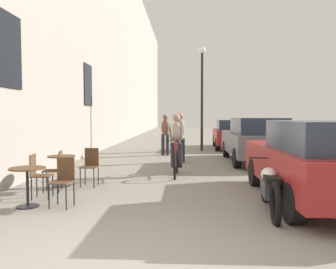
{
  "coord_description": "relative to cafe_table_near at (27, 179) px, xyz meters",
  "views": [
    {
      "loc": [
        0.79,
        -3.46,
        1.66
      ],
      "look_at": [
        0.13,
        10.59,
        0.89
      ],
      "focal_mm": 36.7,
      "sensor_mm": 36.0,
      "label": 1
    }
  ],
  "objects": [
    {
      "name": "building_facade_left",
      "position": [
        -1.4,
        11.41,
        5.74
      ],
      "size": [
        0.54,
        68.0,
        12.52
      ],
      "color": "gray",
      "rests_on": "ground_plane"
    },
    {
      "name": "cafe_table_near",
      "position": [
        0.0,
        0.0,
        0.0
      ],
      "size": [
        0.64,
        0.64,
        0.72
      ],
      "color": "black",
      "rests_on": "ground_plane"
    },
    {
      "name": "cafe_chair_near_toward_street",
      "position": [
        -0.08,
        0.64,
        -0.0
      ],
      "size": [
        0.42,
        0.42,
        0.89
      ],
      "color": "black",
      "rests_on": "ground_plane"
    },
    {
      "name": "cafe_chair_near_toward_wall",
      "position": [
        0.64,
        0.08,
        -0.0
      ],
      "size": [
        0.42,
        0.42,
        0.89
      ],
      "color": "black",
      "rests_on": "ground_plane"
    },
    {
      "name": "cafe_table_mid",
      "position": [
        -0.04,
        1.86,
        0.0
      ],
      "size": [
        0.64,
        0.64,
        0.72
      ],
      "color": "black",
      "rests_on": "ground_plane"
    },
    {
      "name": "cafe_chair_mid_toward_street",
      "position": [
        0.03,
        1.3,
        -0.0
      ],
      "size": [
        0.44,
        0.44,
        0.89
      ],
      "color": "black",
      "rests_on": "ground_plane"
    },
    {
      "name": "cafe_chair_mid_toward_wall",
      "position": [
        0.62,
        1.93,
        -0.0
      ],
      "size": [
        0.4,
        0.4,
        0.89
      ],
      "color": "black",
      "rests_on": "ground_plane"
    },
    {
      "name": "cyclist_on_bicycle",
      "position": [
        2.62,
        3.53,
        0.29
      ],
      "size": [
        0.52,
        1.76,
        1.74
      ],
      "color": "black",
      "rests_on": "ground_plane"
    },
    {
      "name": "pedestrian_near",
      "position": [
        2.7,
        6.14,
        0.47
      ],
      "size": [
        0.38,
        0.3,
        1.76
      ],
      "color": "#26262D",
      "rests_on": "ground_plane"
    },
    {
      "name": "pedestrian_mid",
      "position": [
        2.05,
        8.31,
        0.45
      ],
      "size": [
        0.37,
        0.29,
        1.72
      ],
      "color": "#26262D",
      "rests_on": "ground_plane"
    },
    {
      "name": "pedestrian_far",
      "position": [
        1.96,
        9.8,
        0.43
      ],
      "size": [
        0.35,
        0.26,
        1.7
      ],
      "color": "#26262D",
      "rests_on": "ground_plane"
    },
    {
      "name": "street_lamp",
      "position": [
        3.68,
        10.3,
        2.59
      ],
      "size": [
        0.32,
        0.32,
        4.9
      ],
      "color": "black",
      "rests_on": "ground_plane"
    },
    {
      "name": "parked_car_nearest",
      "position": [
        5.35,
        0.55,
        0.29
      ],
      "size": [
        1.87,
        4.41,
        1.57
      ],
      "color": "maroon",
      "rests_on": "ground_plane"
    },
    {
      "name": "parked_car_second",
      "position": [
        5.37,
        6.23,
        0.3
      ],
      "size": [
        1.9,
        4.48,
        1.59
      ],
      "color": "#595960",
      "rests_on": "ground_plane"
    },
    {
      "name": "parked_car_third",
      "position": [
        5.24,
        11.45,
        0.24
      ],
      "size": [
        1.87,
        4.17,
        1.46
      ],
      "color": "maroon",
      "rests_on": "ground_plane"
    },
    {
      "name": "parked_motorcycle",
      "position": [
        4.33,
        -0.05,
        -0.12
      ],
      "size": [
        0.62,
        2.14,
        0.92
      ],
      "color": "black",
      "rests_on": "ground_plane"
    }
  ]
}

